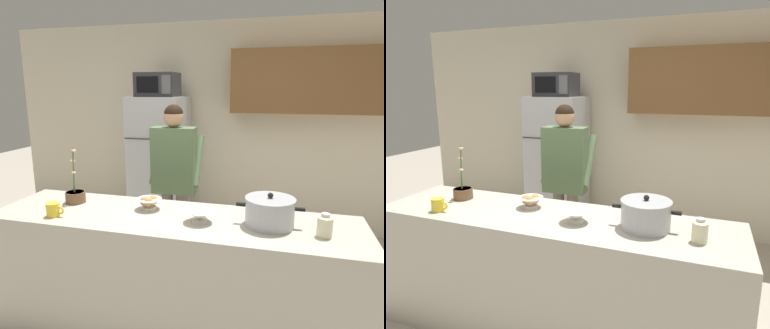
{
  "view_description": "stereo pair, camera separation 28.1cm",
  "coord_description": "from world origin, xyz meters",
  "views": [
    {
      "loc": [
        0.71,
        -2.11,
        1.78
      ],
      "look_at": [
        0.0,
        0.55,
        1.17
      ],
      "focal_mm": 31.97,
      "sensor_mm": 36.0,
      "label": 1
    },
    {
      "loc": [
        0.98,
        -2.02,
        1.78
      ],
      "look_at": [
        0.0,
        0.55,
        1.17
      ],
      "focal_mm": 31.97,
      "sensor_mm": 36.0,
      "label": 2
    }
  ],
  "objects": [
    {
      "name": "back_wall_unit",
      "position": [
        0.27,
        2.25,
        1.43
      ],
      "size": [
        6.0,
        0.48,
        2.6
      ],
      "color": "beige",
      "rests_on": "ground"
    },
    {
      "name": "kitchen_island",
      "position": [
        0.0,
        0.0,
        0.46
      ],
      "size": [
        2.55,
        0.68,
        0.92
      ],
      "primitive_type": "cube",
      "color": "#BCB7A8",
      "rests_on": "ground"
    },
    {
      "name": "refrigerator",
      "position": [
        -0.76,
        1.85,
        0.84
      ],
      "size": [
        0.64,
        0.68,
        1.69
      ],
      "color": "#B7BABF",
      "rests_on": "ground"
    },
    {
      "name": "microwave",
      "position": [
        -0.76,
        1.83,
        1.83
      ],
      "size": [
        0.48,
        0.37,
        0.28
      ],
      "color": "#2D2D30",
      "rests_on": "refrigerator"
    },
    {
      "name": "person_near_pot",
      "position": [
        -0.28,
        0.96,
        1.02
      ],
      "size": [
        0.51,
        0.43,
        1.64
      ],
      "color": "#726656",
      "rests_on": "ground"
    },
    {
      "name": "cooking_pot",
      "position": [
        0.66,
        0.02,
        1.01
      ],
      "size": [
        0.43,
        0.32,
        0.22
      ],
      "color": "#ADAFB5",
      "rests_on": "kitchen_island"
    },
    {
      "name": "coffee_mug",
      "position": [
        -0.79,
        -0.2,
        0.97
      ],
      "size": [
        0.13,
        0.09,
        0.1
      ],
      "color": "yellow",
      "rests_on": "kitchen_island"
    },
    {
      "name": "bread_bowl",
      "position": [
        -0.2,
        0.1,
        0.97
      ],
      "size": [
        0.19,
        0.19,
        0.1
      ],
      "color": "white",
      "rests_on": "kitchen_island"
    },
    {
      "name": "empty_bowl",
      "position": [
        0.21,
        -0.05,
        0.97
      ],
      "size": [
        0.19,
        0.19,
        0.08
      ],
      "color": "white",
      "rests_on": "kitchen_island"
    },
    {
      "name": "bottle_near_edge",
      "position": [
        0.98,
        -0.07,
        0.99
      ],
      "size": [
        0.09,
        0.09,
        0.14
      ],
      "color": "beige",
      "rests_on": "kitchen_island"
    },
    {
      "name": "potted_orchid",
      "position": [
        -0.81,
        0.1,
        0.98
      ],
      "size": [
        0.15,
        0.15,
        0.43
      ],
      "color": "brown",
      "rests_on": "kitchen_island"
    }
  ]
}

